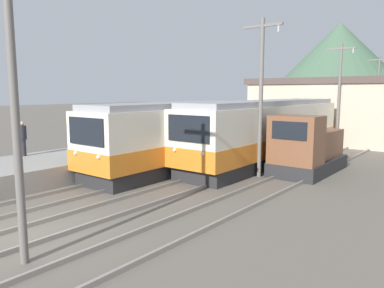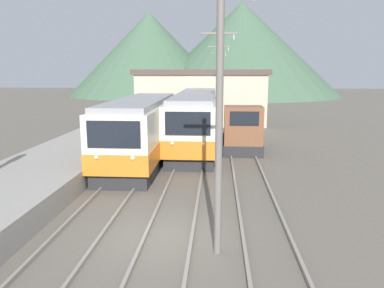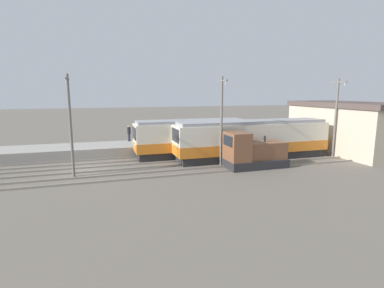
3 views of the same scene
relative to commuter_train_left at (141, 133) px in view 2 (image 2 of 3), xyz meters
name	(u,v)px [view 2 (image 2 of 3)]	position (x,y,z in m)	size (l,w,h in m)	color
ground_plane	(162,238)	(2.60, -9.65, -1.66)	(200.00, 200.00, 0.00)	#665E54
track_left	(80,233)	(0.00, -9.65, -1.59)	(1.54, 60.00, 0.14)	gray
track_center	(169,236)	(2.80, -9.65, -1.59)	(1.54, 60.00, 0.14)	gray
track_right	(267,239)	(5.80, -9.65, -1.59)	(1.54, 60.00, 0.14)	gray
commuter_train_left	(141,133)	(0.00, 0.00, 0.00)	(2.84, 11.03, 3.56)	#28282B
commuter_train_center	(196,121)	(2.80, 5.15, 0.02)	(2.84, 14.97, 3.61)	#28282B
shunting_locomotive	(241,132)	(5.80, 3.56, -0.45)	(2.40, 5.10, 3.00)	#28282B
catenary_mast_near	(220,110)	(4.31, -10.47, 2.41)	(2.00, 0.20, 7.48)	slate
catenary_mast_mid	(219,89)	(4.31, 1.36, 2.41)	(2.00, 0.20, 7.48)	slate
catenary_mast_far	(219,82)	(4.31, 13.18, 2.41)	(2.00, 0.20, 7.48)	slate
catenary_mast_distant	(219,79)	(4.31, 25.01, 2.41)	(2.00, 0.20, 7.48)	slate
station_building	(202,96)	(2.67, 16.35, 0.96)	(12.60, 6.30, 5.18)	beige
mountain_backdrop	(206,51)	(1.64, 59.58, 7.38)	(56.01, 40.29, 18.79)	#47664C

